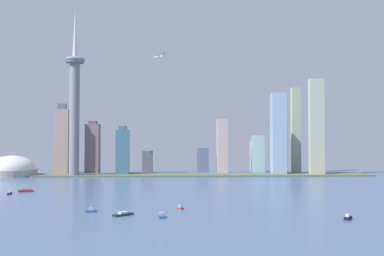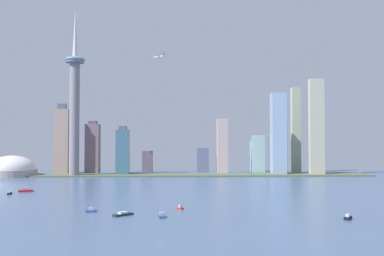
{
  "view_description": "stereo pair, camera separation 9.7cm",
  "coord_description": "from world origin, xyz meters",
  "px_view_note": "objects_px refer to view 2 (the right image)",
  "views": [
    {
      "loc": [
        9.83,
        -271.75,
        59.9
      ],
      "look_at": [
        37.08,
        524.7,
        86.58
      ],
      "focal_mm": 41.6,
      "sensor_mm": 36.0,
      "label": 1
    },
    {
      "loc": [
        9.93,
        -271.75,
        59.9
      ],
      "look_at": [
        37.08,
        524.7,
        86.58
      ],
      "focal_mm": 41.6,
      "sensor_mm": 36.0,
      "label": 2
    }
  ],
  "objects_px": {
    "boat_4": "(180,208)",
    "channel_buoy_0": "(129,185)",
    "boat_6": "(91,210)",
    "skyscraper_11": "(258,154)",
    "observation_tower": "(75,99)",
    "boat_3": "(26,190)",
    "skyscraper_12": "(147,162)",
    "boat_5": "(123,214)",
    "skyscraper_10": "(61,157)",
    "skyscraper_3": "(123,152)",
    "boat_0": "(162,216)",
    "skyscraper_6": "(203,161)",
    "skyscraper_0": "(296,130)",
    "skyscraper_9": "(62,141)",
    "stadium_dome": "(12,170)",
    "skyscraper_7": "(93,148)",
    "skyscraper_2": "(256,156)",
    "channel_buoy_2": "(150,181)",
    "skyscraper_4": "(316,127)",
    "skyscraper_1": "(278,134)",
    "skyscraper_8": "(283,149)",
    "skyscraper_5": "(222,146)",
    "boat_2": "(10,193)",
    "airplane": "(159,57)",
    "boat_1": "(348,217)"
  },
  "relations": [
    {
      "from": "skyscraper_0",
      "to": "skyscraper_3",
      "type": "distance_m",
      "value": 346.31
    },
    {
      "from": "airplane",
      "to": "boat_1",
      "type": "bearing_deg",
      "value": 149.92
    },
    {
      "from": "skyscraper_10",
      "to": "skyscraper_3",
      "type": "bearing_deg",
      "value": -25.39
    },
    {
      "from": "skyscraper_6",
      "to": "skyscraper_0",
      "type": "bearing_deg",
      "value": 5.84
    },
    {
      "from": "boat_1",
      "to": "channel_buoy_0",
      "type": "height_order",
      "value": "boat_1"
    },
    {
      "from": "skyscraper_10",
      "to": "boat_0",
      "type": "distance_m",
      "value": 574.83
    },
    {
      "from": "observation_tower",
      "to": "boat_3",
      "type": "distance_m",
      "value": 283.85
    },
    {
      "from": "skyscraper_4",
      "to": "skyscraper_2",
      "type": "bearing_deg",
      "value": 132.82
    },
    {
      "from": "boat_3",
      "to": "boat_5",
      "type": "distance_m",
      "value": 230.48
    },
    {
      "from": "skyscraper_3",
      "to": "channel_buoy_0",
      "type": "relative_size",
      "value": 52.37
    },
    {
      "from": "skyscraper_9",
      "to": "skyscraper_11",
      "type": "xyz_separation_m",
      "value": [
        374.68,
        41.14,
        -25.82
      ]
    },
    {
      "from": "boat_6",
      "to": "skyscraper_3",
      "type": "bearing_deg",
      "value": -89.46
    },
    {
      "from": "skyscraper_12",
      "to": "channel_buoy_0",
      "type": "height_order",
      "value": "skyscraper_12"
    },
    {
      "from": "boat_6",
      "to": "skyscraper_11",
      "type": "bearing_deg",
      "value": -118.77
    },
    {
      "from": "observation_tower",
      "to": "boat_0",
      "type": "bearing_deg",
      "value": -68.77
    },
    {
      "from": "stadium_dome",
      "to": "skyscraper_7",
      "type": "relative_size",
      "value": 0.86
    },
    {
      "from": "boat_0",
      "to": "channel_buoy_2",
      "type": "distance_m",
      "value": 327.28
    },
    {
      "from": "stadium_dome",
      "to": "skyscraper_1",
      "type": "bearing_deg",
      "value": 1.84
    },
    {
      "from": "skyscraper_7",
      "to": "skyscraper_12",
      "type": "distance_m",
      "value": 112.73
    },
    {
      "from": "skyscraper_9",
      "to": "skyscraper_10",
      "type": "distance_m",
      "value": 68.51
    },
    {
      "from": "skyscraper_7",
      "to": "boat_4",
      "type": "bearing_deg",
      "value": -70.2
    },
    {
      "from": "boat_0",
      "to": "airplane",
      "type": "distance_m",
      "value": 527.26
    },
    {
      "from": "skyscraper_4",
      "to": "skyscraper_10",
      "type": "height_order",
      "value": "skyscraper_4"
    },
    {
      "from": "stadium_dome",
      "to": "skyscraper_3",
      "type": "relative_size",
      "value": 0.96
    },
    {
      "from": "skyscraper_4",
      "to": "boat_4",
      "type": "bearing_deg",
      "value": -121.96
    },
    {
      "from": "skyscraper_12",
      "to": "boat_5",
      "type": "xyz_separation_m",
      "value": [
        14.94,
        -530.11,
        -20.73
      ]
    },
    {
      "from": "boat_3",
      "to": "channel_buoy_0",
      "type": "relative_size",
      "value": 10.44
    },
    {
      "from": "skyscraper_4",
      "to": "boat_2",
      "type": "bearing_deg",
      "value": -147.67
    },
    {
      "from": "skyscraper_5",
      "to": "channel_buoy_2",
      "type": "distance_m",
      "value": 222.29
    },
    {
      "from": "skyscraper_10",
      "to": "channel_buoy_2",
      "type": "height_order",
      "value": "skyscraper_10"
    },
    {
      "from": "skyscraper_9",
      "to": "skyscraper_2",
      "type": "bearing_deg",
      "value": 12.61
    },
    {
      "from": "skyscraper_7",
      "to": "skyscraper_1",
      "type": "bearing_deg",
      "value": -6.44
    },
    {
      "from": "skyscraper_2",
      "to": "boat_0",
      "type": "bearing_deg",
      "value": -107.51
    },
    {
      "from": "boat_2",
      "to": "boat_4",
      "type": "height_order",
      "value": "boat_4"
    },
    {
      "from": "skyscraper_6",
      "to": "boat_6",
      "type": "relative_size",
      "value": 5.44
    },
    {
      "from": "channel_buoy_0",
      "to": "channel_buoy_2",
      "type": "xyz_separation_m",
      "value": [
        25.46,
        59.97,
        -0.03
      ]
    },
    {
      "from": "skyscraper_2",
      "to": "skyscraper_5",
      "type": "xyz_separation_m",
      "value": [
        -75.6,
        -57.76,
        20.13
      ]
    },
    {
      "from": "boat_0",
      "to": "boat_5",
      "type": "xyz_separation_m",
      "value": [
        -32.35,
        10.04,
        -0.29
      ]
    },
    {
      "from": "skyscraper_4",
      "to": "stadium_dome",
      "type": "bearing_deg",
      "value": -179.43
    },
    {
      "from": "skyscraper_1",
      "to": "skyscraper_11",
      "type": "height_order",
      "value": "skyscraper_1"
    },
    {
      "from": "boat_4",
      "to": "channel_buoy_0",
      "type": "distance_m",
      "value": 232.93
    },
    {
      "from": "skyscraper_11",
      "to": "boat_4",
      "type": "height_order",
      "value": "skyscraper_11"
    },
    {
      "from": "skyscraper_0",
      "to": "boat_6",
      "type": "xyz_separation_m",
      "value": [
        -312.51,
        -495.93,
        -83.88
      ]
    },
    {
      "from": "channel_buoy_0",
      "to": "skyscraper_1",
      "type": "bearing_deg",
      "value": 37.59
    },
    {
      "from": "boat_3",
      "to": "observation_tower",
      "type": "bearing_deg",
      "value": 73.89
    },
    {
      "from": "skyscraper_8",
      "to": "boat_4",
      "type": "distance_m",
      "value": 505.67
    },
    {
      "from": "boat_1",
      "to": "boat_5",
      "type": "relative_size",
      "value": 0.6
    },
    {
      "from": "observation_tower",
      "to": "skyscraper_9",
      "type": "xyz_separation_m",
      "value": [
        -29.88,
        30.02,
        -74.62
      ]
    },
    {
      "from": "stadium_dome",
      "to": "skyscraper_5",
      "type": "xyz_separation_m",
      "value": [
        383.67,
        50.48,
        42.49
      ]
    },
    {
      "from": "stadium_dome",
      "to": "skyscraper_2",
      "type": "height_order",
      "value": "skyscraper_2"
    }
  ]
}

